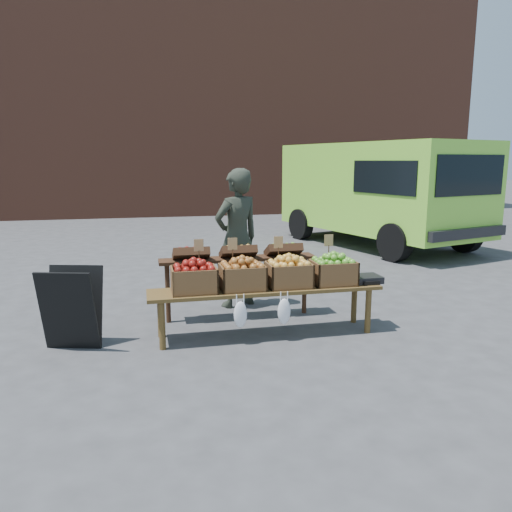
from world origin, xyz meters
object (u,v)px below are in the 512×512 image
object	(u,v)px
back_table	(238,279)
chalkboard_sign	(72,308)
vendor	(237,238)
crate_russet_pears	(242,277)
delivery_van	(378,195)
weighing_scale	(366,279)
crate_green_apples	(333,272)
crate_golden_apples	(194,280)
display_bench	(266,311)
crate_red_apples	(289,275)

from	to	relation	value
back_table	chalkboard_sign	bearing A→B (deg)	-161.51
vendor	crate_russet_pears	size ratio (longest dim) A/B	3.84
delivery_van	chalkboard_sign	size ratio (longest dim) A/B	5.95
weighing_scale	crate_green_apples	bearing A→B (deg)	180.00
delivery_van	weighing_scale	distance (m)	6.27
delivery_van	crate_golden_apples	world-z (taller)	delivery_van
back_table	crate_golden_apples	bearing A→B (deg)	-131.60
vendor	weighing_scale	size ratio (longest dim) A/B	5.64
delivery_van	chalkboard_sign	xyz separation A→B (m)	(-6.28, -5.47, -0.75)
crate_russet_pears	weighing_scale	world-z (taller)	crate_russet_pears
display_bench	crate_red_apples	size ratio (longest dim) A/B	5.40
back_table	display_bench	xyz separation A→B (m)	(0.19, -0.72, -0.24)
display_bench	delivery_van	bearing A→B (deg)	53.19
back_table	crate_green_apples	world-z (taller)	back_table
crate_russet_pears	chalkboard_sign	bearing A→B (deg)	177.99
vendor	crate_green_apples	distance (m)	1.58
crate_green_apples	delivery_van	bearing A→B (deg)	59.07
vendor	back_table	size ratio (longest dim) A/B	0.91
delivery_van	crate_green_apples	xyz separation A→B (m)	(-3.32, -5.53, -0.49)
vendor	crate_red_apples	world-z (taller)	vendor
crate_green_apples	crate_russet_pears	bearing A→B (deg)	180.00
crate_golden_apples	crate_russet_pears	size ratio (longest dim) A/B	1.00
delivery_van	display_bench	bearing A→B (deg)	-142.89
weighing_scale	crate_russet_pears	bearing A→B (deg)	180.00
delivery_van	crate_russet_pears	world-z (taller)	delivery_van
vendor	crate_red_apples	size ratio (longest dim) A/B	3.84
crate_russet_pears	crate_red_apples	size ratio (longest dim) A/B	1.00
crate_red_apples	weighing_scale	size ratio (longest dim) A/B	1.47
vendor	back_table	world-z (taller)	vendor
vendor	crate_green_apples	world-z (taller)	vendor
chalkboard_sign	crate_golden_apples	bearing A→B (deg)	12.76
chalkboard_sign	weighing_scale	xyz separation A→B (m)	(3.39, -0.07, 0.16)
display_bench	crate_green_apples	xyz separation A→B (m)	(0.82, 0.00, 0.42)
crate_golden_apples	weighing_scale	distance (m)	2.08
back_table	weighing_scale	bearing A→B (deg)	-26.63
vendor	crate_golden_apples	bearing A→B (deg)	35.60
chalkboard_sign	crate_golden_apples	distance (m)	1.34
display_bench	crate_green_apples	world-z (taller)	crate_green_apples
weighing_scale	crate_red_apples	bearing A→B (deg)	180.00
vendor	back_table	xyz separation A→B (m)	(-0.09, -0.54, -0.44)
crate_golden_apples	display_bench	bearing A→B (deg)	0.00
crate_green_apples	weighing_scale	bearing A→B (deg)	0.00
delivery_van	vendor	xyz separation A→B (m)	(-4.23, -4.27, -0.24)
vendor	crate_golden_apples	distance (m)	1.48
display_bench	crate_red_apples	world-z (taller)	crate_red_apples
vendor	crate_russet_pears	world-z (taller)	vendor
crate_golden_apples	crate_red_apples	xyz separation A→B (m)	(1.10, 0.00, 0.00)
crate_red_apples	vendor	bearing A→B (deg)	106.26
crate_green_apples	chalkboard_sign	bearing A→B (deg)	178.73
crate_russet_pears	crate_red_apples	world-z (taller)	same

